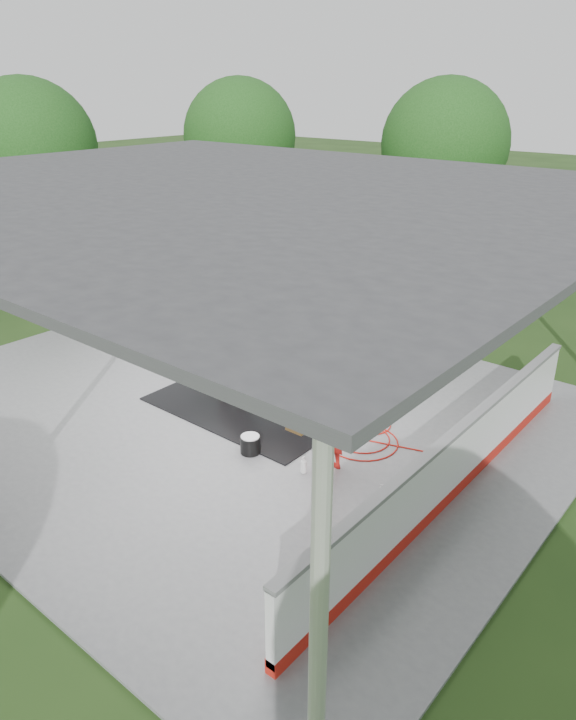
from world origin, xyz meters
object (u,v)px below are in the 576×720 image
Objects in this scene: dasher_board at (454,465)px; handler at (329,422)px; wash_bucket at (250,444)px; horse at (269,346)px.

handler is at bearing -161.86° from dasher_board.
handler is 5.18× the size of wash_bucket.
horse is at bearing -107.34° from handler.
horse is 2.76m from handler.
wash_bucket is at bearing -169.67° from horse.
handler is at bearing -141.75° from horse.
handler is (-1.79, -0.59, 0.31)m from dasher_board.
horse is 2.24m from wash_bucket.
dasher_board is at bearing 17.43° from wash_bucket.
horse reaches higher than handler.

